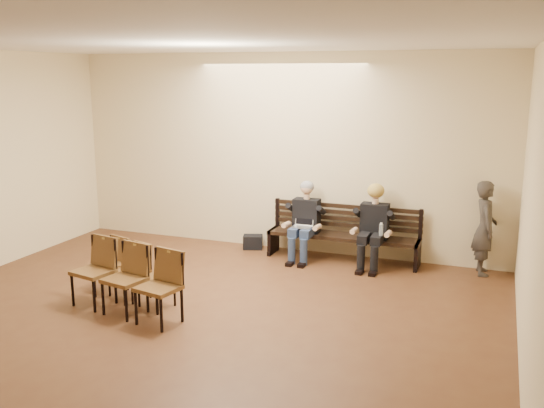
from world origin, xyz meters
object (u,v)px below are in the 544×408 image
Objects in this scene: bench at (342,248)px; seated_woman at (373,228)px; chair_row_front at (132,271)px; seated_man at (305,221)px; laptop at (302,229)px; bag at (253,242)px; water_bottle at (381,237)px; passerby at (485,221)px; chair_row_back at (124,280)px.

seated_woman is (0.54, -0.12, 0.42)m from bench.
bench is 3.65m from chair_row_front.
seated_man is at bearing -169.42° from bench.
bag is at bearing 148.25° from laptop.
passerby is at bearing 15.33° from water_bottle.
seated_woman reaches higher than chair_row_front.
laptop is 0.19× the size of chair_row_back.
seated_man reaches higher than water_bottle.
laptop is 0.23× the size of chair_row_front.
chair_row_back is at bearing -129.71° from seated_woman.
chair_row_front is (-3.05, -2.47, -0.16)m from water_bottle.
water_bottle is (1.35, -0.05, -0.01)m from laptop.
bag is (-1.06, 0.22, -0.53)m from seated_man.
chair_row_front reaches higher than water_bottle.
passerby reaches higher than chair_row_back.
passerby is 5.46m from chair_row_front.
bench is 1.83× the size of chair_row_front.
chair_row_back is (-2.65, -3.19, -0.18)m from seated_woman.
bag is at bearing 176.63° from bench.
seated_woman is 3.94m from chair_row_front.
passerby reaches higher than water_bottle.
laptop reaches higher than water_bottle.
laptop is at bearing -172.25° from seated_woman.
chair_row_front is at bearing -136.11° from laptop.
seated_woman reaches higher than water_bottle.
seated_man reaches higher than chair_row_back.
bench is 0.70m from seated_woman.
passerby is (2.90, 0.22, 0.21)m from seated_man.
seated_man reaches higher than bag.
chair_row_front is (-0.64, -2.89, 0.27)m from bag.
chair_row_back is (-4.38, -3.41, -0.40)m from passerby.
bag is 0.20× the size of passerby.
seated_woman reaches higher than bag.
bag is 2.98m from chair_row_front.
chair_row_back is (-1.47, -3.19, -0.19)m from seated_man.
chair_row_front is at bearing -141.00° from water_bottle.
seated_woman is 6.05× the size of water_bottle.
chair_row_back reaches higher than chair_row_front.
water_bottle is (0.17, -0.21, -0.09)m from seated_woman.
laptop reaches higher than bag.
bench is at bearing -3.37° from bag.
passerby is at bearing 7.28° from seated_woman.
bench is at bearing 10.58° from seated_man.
chair_row_back is at bearing -114.73° from seated_man.
seated_woman is (1.18, 0.00, -0.01)m from seated_man.
bag is (-1.70, 0.10, -0.10)m from bench.
seated_man is 1.02× the size of seated_woman.
bag is at bearing 79.55° from passerby.
laptop is at bearing -19.75° from bag.
seated_woman is 0.28m from water_bottle.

